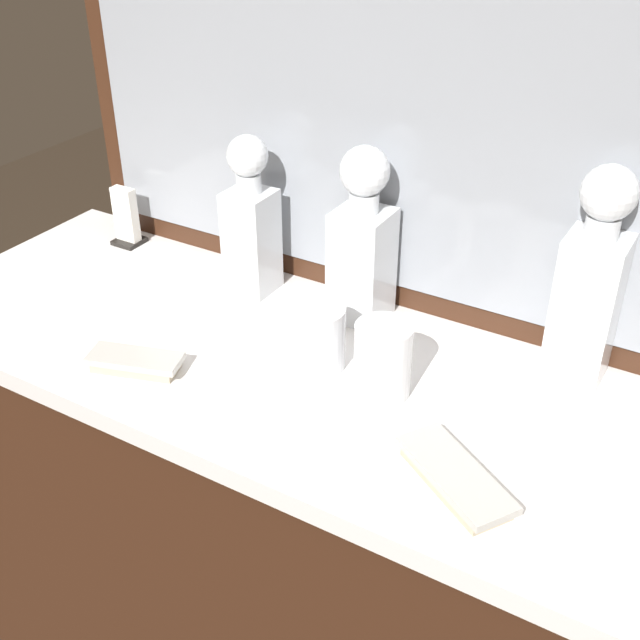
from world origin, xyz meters
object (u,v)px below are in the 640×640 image
at_px(crystal_decanter_rear, 251,231).
at_px(napkin_holder, 127,221).
at_px(crystal_tumbler_right, 314,339).
at_px(crystal_decanter_far_left, 362,252).
at_px(crystal_decanter_right, 588,298).
at_px(silver_brush_far_right, 455,478).
at_px(silver_brush_far_left, 136,362).
at_px(crystal_tumbler_center, 383,363).

height_order(crystal_decanter_rear, napkin_holder, crystal_decanter_rear).
relative_size(crystal_tumbler_right, napkin_holder, 0.88).
height_order(crystal_decanter_far_left, napkin_holder, crystal_decanter_far_left).
bearing_deg(crystal_decanter_right, napkin_holder, -179.69).
bearing_deg(napkin_holder, crystal_decanter_rear, -4.19).
bearing_deg(crystal_decanter_far_left, crystal_decanter_right, 2.19).
bearing_deg(silver_brush_far_right, crystal_decanter_rear, 150.45).
bearing_deg(silver_brush_far_right, silver_brush_far_left, -178.56).
bearing_deg(crystal_decanter_rear, napkin_holder, 175.81).
bearing_deg(crystal_tumbler_right, crystal_decanter_right, 26.96).
xyz_separation_m(silver_brush_far_left, silver_brush_far_right, (0.49, 0.01, -0.00)).
distance_m(crystal_decanter_far_left, crystal_tumbler_right, 0.17).
relative_size(crystal_decanter_far_left, silver_brush_far_left, 1.95).
relative_size(crystal_decanter_rear, crystal_decanter_far_left, 0.95).
bearing_deg(crystal_decanter_right, crystal_tumbler_right, -153.04).
height_order(crystal_tumbler_center, silver_brush_far_right, crystal_tumbler_center).
bearing_deg(napkin_holder, silver_brush_far_left, -46.45).
relative_size(crystal_decanter_right, crystal_tumbler_center, 2.94).
distance_m(crystal_decanter_rear, crystal_tumbler_right, 0.26).
bearing_deg(silver_brush_far_right, crystal_decanter_far_left, 134.54).
relative_size(silver_brush_far_left, silver_brush_far_right, 0.82).
height_order(crystal_decanter_far_left, crystal_tumbler_center, crystal_decanter_far_left).
bearing_deg(crystal_decanter_rear, silver_brush_far_right, -29.55).
xyz_separation_m(crystal_decanter_far_left, crystal_decanter_right, (0.34, 0.01, 0.01)).
relative_size(crystal_tumbler_center, crystal_tumbler_right, 1.11).
xyz_separation_m(silver_brush_far_right, napkin_holder, (-0.78, 0.29, 0.03)).
height_order(crystal_decanter_far_left, silver_brush_far_left, crystal_decanter_far_left).
distance_m(crystal_decanter_rear, crystal_tumbler_center, 0.36).
bearing_deg(silver_brush_far_left, napkin_holder, 133.55).
bearing_deg(silver_brush_far_left, crystal_tumbler_right, 33.38).
bearing_deg(crystal_decanter_far_left, napkin_holder, 179.03).
distance_m(silver_brush_far_right, napkin_holder, 0.83).
bearing_deg(crystal_decanter_rear, crystal_tumbler_center, -25.21).
bearing_deg(crystal_tumbler_right, crystal_tumbler_center, -4.41).
relative_size(silver_brush_far_right, napkin_holder, 1.60).
bearing_deg(crystal_tumbler_center, crystal_decanter_right, 39.19).
relative_size(crystal_decanter_far_left, napkin_holder, 2.56).
xyz_separation_m(silver_brush_far_left, napkin_holder, (-0.29, 0.30, 0.03)).
bearing_deg(crystal_decanter_rear, crystal_decanter_far_left, 3.92).
distance_m(crystal_decanter_rear, silver_brush_far_left, 0.30).
height_order(crystal_decanter_far_left, crystal_decanter_right, crystal_decanter_right).
distance_m(crystal_decanter_right, crystal_tumbler_center, 0.29).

